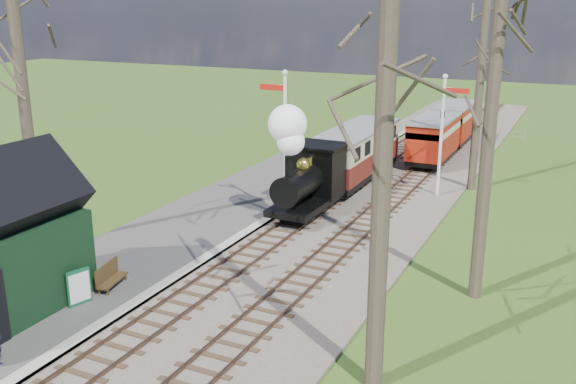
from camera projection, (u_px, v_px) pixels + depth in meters
name	position (u px, v px, depth m)	size (l,w,h in m)	color
distant_hills	(489.00, 232.00, 72.47)	(114.40, 48.00, 22.02)	#385B23
ballast_bed	(376.00, 188.00, 31.27)	(8.00, 60.00, 0.10)	brown
track_near	(351.00, 184.00, 31.80)	(1.60, 60.00, 0.15)	brown
track_far	(402.00, 190.00, 30.72)	(1.60, 60.00, 0.15)	brown
platform	(203.00, 222.00, 26.35)	(5.00, 44.00, 0.20)	#474442
coping_strip	(252.00, 230.00, 25.39)	(0.40, 44.00, 0.21)	#B2AD9E
semaphore_near	(284.00, 135.00, 25.93)	(1.22, 0.24, 6.22)	silver
semaphore_far	(443.00, 127.00, 29.05)	(1.22, 0.24, 5.72)	silver
bare_trees	(260.00, 124.00, 19.51)	(15.51, 22.39, 12.00)	#382D23
fence_line	(427.00, 128.00, 43.64)	(12.60, 0.08, 1.00)	slate
locomotive	(306.00, 167.00, 26.47)	(1.93, 4.51, 4.84)	black
coach	(356.00, 152.00, 31.88)	(2.26, 7.74, 2.38)	black
red_carriage_a	(433.00, 139.00, 35.52)	(2.02, 5.00, 2.13)	black
red_carriage_b	(454.00, 123.00, 40.27)	(2.02, 5.00, 2.13)	black
sign_board	(79.00, 287.00, 18.81)	(0.31, 0.74, 1.10)	#0F472B
bench	(109.00, 276.00, 20.02)	(0.66, 1.39, 0.77)	#402D17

